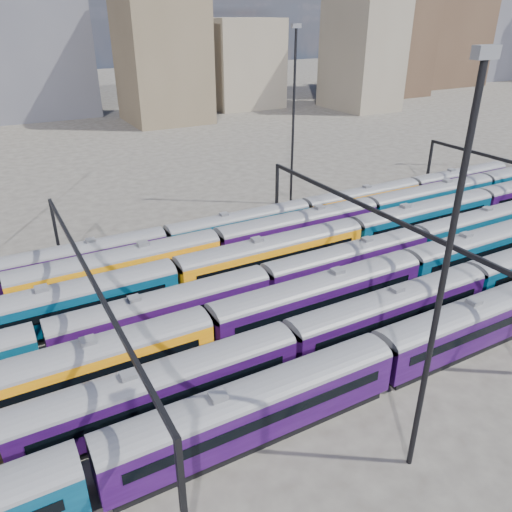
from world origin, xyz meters
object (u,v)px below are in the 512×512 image
rake_1 (390,308)px  rake_2 (409,267)px  mast_2 (444,277)px  rake_0 (478,317)px

rake_1 → rake_2: 8.72m
rake_2 → mast_2: (-16.05, -17.00, 11.02)m
rake_1 → rake_2: rake_2 is taller
rake_1 → mast_2: (-8.91, -12.00, 11.17)m
rake_0 → rake_1: bearing=138.0°
rake_1 → mast_2: bearing=-126.6°
rake_2 → mast_2: bearing=-133.4°
rake_0 → mast_2: 19.52m
rake_0 → rake_2: rake_2 is taller
rake_2 → mast_2: mast_2 is taller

